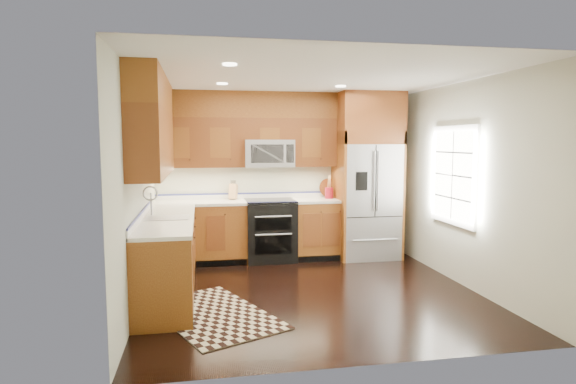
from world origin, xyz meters
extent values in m
plane|color=black|center=(0.00, 0.00, 0.00)|extent=(4.00, 4.00, 0.00)
cube|color=#B3B7A5|center=(0.00, 2.00, 1.30)|extent=(4.00, 0.02, 2.60)
cube|color=#B3B7A5|center=(-2.00, 0.00, 1.30)|extent=(0.02, 4.00, 2.60)
cube|color=#B3B7A5|center=(2.00, 0.00, 1.30)|extent=(0.02, 4.00, 2.60)
cube|color=white|center=(1.98, 0.20, 1.40)|extent=(0.04, 1.10, 1.30)
cube|color=white|center=(1.97, 0.20, 1.40)|extent=(0.02, 0.95, 1.15)
cube|color=#8F571B|center=(-1.31, 1.70, 0.45)|extent=(1.37, 0.60, 0.90)
cube|color=#8F571B|center=(0.49, 1.70, 0.45)|extent=(0.72, 0.60, 0.90)
cube|color=#8F571B|center=(-1.70, 0.20, 0.45)|extent=(0.60, 2.40, 0.90)
cube|color=white|center=(-0.57, 1.70, 0.92)|extent=(2.85, 0.62, 0.04)
cube|color=white|center=(-1.70, 0.20, 0.92)|extent=(0.62, 2.40, 0.04)
cube|color=brown|center=(-0.57, 1.83, 1.83)|extent=(2.85, 0.33, 0.75)
cube|color=brown|center=(-1.83, 0.20, 1.83)|extent=(0.33, 2.40, 0.75)
cube|color=#8F571B|center=(-0.57, 1.83, 2.40)|extent=(2.85, 0.33, 0.40)
cube|color=#8F571B|center=(-1.83, 0.20, 2.40)|extent=(0.33, 2.40, 0.40)
cube|color=black|center=(-0.25, 1.67, 0.46)|extent=(0.76, 0.64, 0.92)
cube|color=black|center=(-0.25, 1.67, 0.94)|extent=(0.76, 0.60, 0.02)
cube|color=black|center=(-0.25, 1.35, 0.62)|extent=(0.55, 0.01, 0.18)
cube|color=black|center=(-0.25, 1.35, 0.30)|extent=(0.55, 0.01, 0.28)
cylinder|color=#B2B2B7|center=(-0.25, 1.33, 0.74)|extent=(0.55, 0.02, 0.02)
cylinder|color=#B2B2B7|center=(-0.25, 1.33, 0.47)|extent=(0.55, 0.02, 0.02)
cube|color=#B2B2B7|center=(-0.25, 1.80, 1.66)|extent=(0.76, 0.40, 0.42)
cube|color=black|center=(-0.30, 1.60, 1.66)|extent=(0.50, 0.01, 0.28)
cube|color=#B2B2B7|center=(1.30, 1.63, 0.90)|extent=(0.90, 0.74, 1.80)
cube|color=black|center=(1.30, 1.26, 1.25)|extent=(0.01, 0.01, 1.08)
cube|color=black|center=(1.08, 1.25, 1.25)|extent=(0.18, 0.01, 0.28)
cube|color=#8F571B|center=(0.83, 1.63, 1.00)|extent=(0.04, 0.74, 2.00)
cube|color=#8F571B|center=(1.77, 1.63, 1.00)|extent=(0.04, 0.74, 2.00)
cube|color=brown|center=(1.30, 1.63, 2.20)|extent=(0.98, 0.74, 0.80)
cube|color=#B2B2B7|center=(-1.70, 0.20, 0.95)|extent=(0.50, 0.42, 0.02)
cylinder|color=#B2B2B7|center=(-1.90, 0.42, 1.08)|extent=(0.02, 0.02, 0.28)
torus|color=#B2B2B7|center=(-1.90, 0.34, 1.22)|extent=(0.18, 0.02, 0.18)
cube|color=black|center=(-1.20, -0.58, 0.01)|extent=(1.58, 1.91, 0.01)
cube|color=tan|center=(-0.80, 1.91, 1.06)|extent=(0.15, 0.18, 0.24)
cylinder|color=maroon|center=(0.71, 1.74, 1.03)|extent=(0.15, 0.15, 0.17)
cylinder|color=brown|center=(0.75, 1.94, 0.95)|extent=(0.34, 0.34, 0.02)
camera|label=1|loc=(-1.30, -5.62, 1.84)|focal=30.00mm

